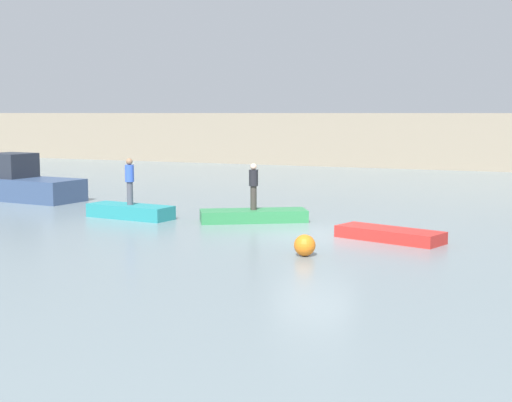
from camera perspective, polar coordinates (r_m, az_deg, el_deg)
ground_plane at (r=22.94m, az=4.48°, el=-2.70°), size 120.00×120.00×0.00m
embankment_wall at (r=50.89m, az=15.14°, el=4.51°), size 80.00×1.20×3.80m
motorboat at (r=33.88m, az=-18.05°, el=1.29°), size 6.02×2.65×2.04m
rowboat_teal at (r=26.96m, az=-9.80°, el=-0.81°), size 3.39×1.44×0.49m
rowboat_green at (r=25.72m, az=-0.19°, el=-1.16°), size 3.82×2.93×0.42m
rowboat_red at (r=22.32m, az=10.40°, el=-2.59°), size 3.44×2.01×0.36m
person_dark_shirt at (r=25.58m, az=-0.20°, el=1.32°), size 0.32×0.32×1.64m
person_blue_shirt at (r=26.83m, az=-9.86°, el=1.71°), size 0.32×0.32×1.69m
mooring_buoy at (r=19.60m, az=3.83°, el=-3.48°), size 0.58×0.58×0.58m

